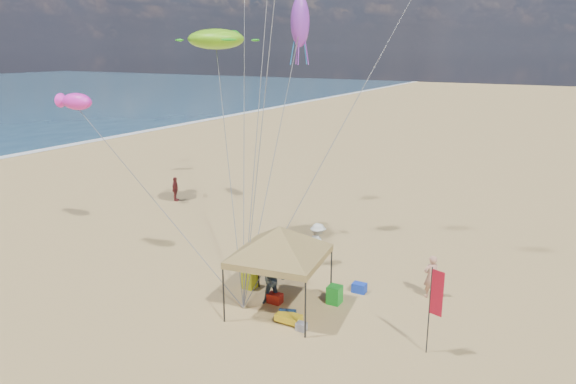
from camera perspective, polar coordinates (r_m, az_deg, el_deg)
name	(u,v)px	position (r m, az deg, el deg)	size (l,w,h in m)	color
ground	(247,318)	(19.81, -4.38, -13.26)	(280.00, 280.00, 0.00)	tan
canopy_tent	(279,230)	(19.04, -0.92, -4.05)	(6.07, 6.07, 3.78)	black
feather_flag	(435,298)	(17.33, 15.42, -10.84)	(0.44, 0.15, 2.95)	black
cooler_red	(275,298)	(20.72, -1.40, -11.27)	(0.54, 0.38, 0.38)	red
cooler_blue	(359,288)	(21.72, 7.62, -10.11)	(0.54, 0.38, 0.38)	#1737BB
bag_navy	(287,314)	(19.65, -0.05, -12.87)	(0.36, 0.36, 0.60)	#0D1F3C
bag_orange	(295,269)	(23.26, 0.78, -8.24)	(0.36, 0.36, 0.60)	orange
chair_green	(335,295)	(20.70, 4.99, -10.87)	(0.50, 0.50, 0.70)	#1A9223
chair_yellow	(250,280)	(21.90, -4.11, -9.34)	(0.50, 0.50, 0.70)	#BEC816
crate_grey	(301,326)	(18.93, 1.44, -14.17)	(0.34, 0.30, 0.28)	gray
beach_cart	(289,318)	(19.33, 0.08, -13.30)	(0.90, 0.50, 0.24)	gold
person_near_a	(431,277)	(21.61, 15.03, -8.71)	(0.63, 0.41, 1.72)	tan
person_near_b	(274,281)	(20.39, -1.54, -9.46)	(0.90, 0.70, 1.84)	#3A464F
person_near_c	(318,244)	(23.93, 3.20, -5.56)	(1.24, 0.71, 1.91)	silver
person_far_a	(175,189)	(34.49, -11.95, 0.32)	(0.91, 0.38, 1.56)	#9C3C3D
turtle_kite	(216,39)	(26.04, -7.72, 15.88)	(2.80, 2.24, 0.93)	#71D017
fish_kite	(77,101)	(26.39, -21.63, 8.98)	(1.73, 0.87, 0.77)	#FE29CD
squid_kite	(300,22)	(26.39, 1.30, 17.73)	(0.89, 0.89, 2.32)	purple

